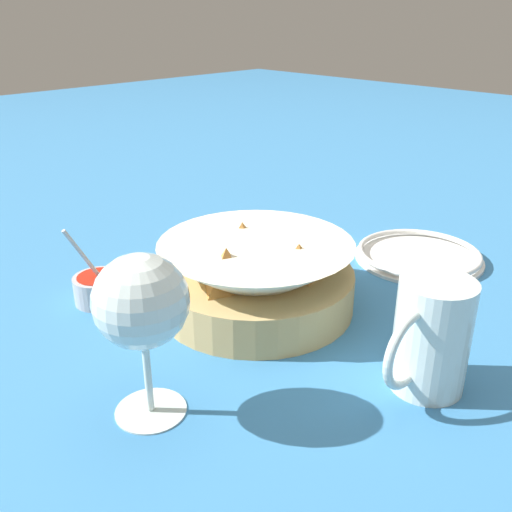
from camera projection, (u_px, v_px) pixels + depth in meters
The scene contains 7 objects.
ground_plane at pixel (258, 299), 0.73m from camera, with size 4.00×4.00×0.00m, color teal.
food_basket at pixel (256, 279), 0.70m from camera, with size 0.24×0.24×0.10m.
sauce_cup at pixel (99, 287), 0.72m from camera, with size 0.07×0.06×0.11m.
wine_glass at pixel (141, 306), 0.48m from camera, with size 0.08×0.08×0.16m.
beer_mug at pixel (430, 340), 0.54m from camera, with size 0.12×0.07×0.11m.
side_plate at pixel (419, 255), 0.84m from camera, with size 0.19×0.19×0.01m.
napkin at pixel (213, 239), 0.91m from camera, with size 0.13×0.10×0.01m.
Camera 1 is at (0.46, 0.46, 0.35)m, focal length 40.00 mm.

